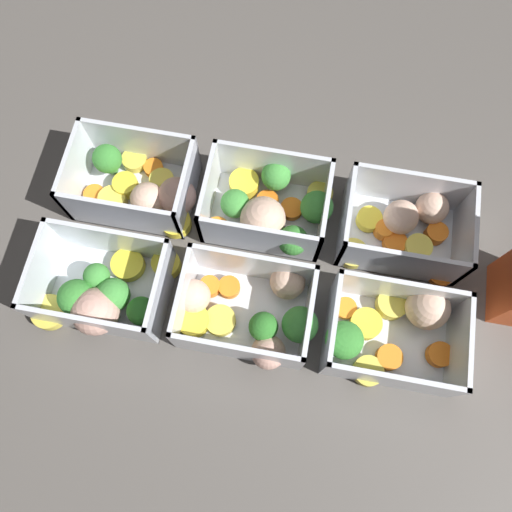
{
  "coord_description": "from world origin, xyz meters",
  "views": [
    {
      "loc": [
        0.03,
        -0.17,
        0.55
      ],
      "look_at": [
        0.0,
        0.0,
        0.02
      ],
      "focal_mm": 35.0,
      "sensor_mm": 36.0,
      "label": 1
    }
  ],
  "objects": [
    {
      "name": "ground_plane",
      "position": [
        0.0,
        0.0,
        0.0
      ],
      "size": [
        4.0,
        4.0,
        0.0
      ],
      "primitive_type": "plane",
      "color": "#56514C"
    },
    {
      "name": "container_near_left",
      "position": [
        -0.15,
        -0.07,
        0.03
      ],
      "size": [
        0.16,
        0.12,
        0.07
      ],
      "color": "silver",
      "rests_on": "ground_plane"
    },
    {
      "name": "container_near_center",
      "position": [
        0.01,
        -0.06,
        0.02
      ],
      "size": [
        0.16,
        0.12,
        0.07
      ],
      "color": "silver",
      "rests_on": "ground_plane"
    },
    {
      "name": "container_near_right",
      "position": [
        0.16,
        -0.06,
        0.03
      ],
      "size": [
        0.14,
        0.13,
        0.07
      ],
      "color": "silver",
      "rests_on": "ground_plane"
    },
    {
      "name": "container_far_left",
      "position": [
        -0.15,
        0.06,
        0.02
      ],
      "size": [
        0.15,
        0.11,
        0.07
      ],
      "color": "silver",
      "rests_on": "ground_plane"
    },
    {
      "name": "container_far_center",
      "position": [
        0.01,
        0.06,
        0.03
      ],
      "size": [
        0.15,
        0.11,
        0.07
      ],
      "color": "silver",
      "rests_on": "ground_plane"
    },
    {
      "name": "container_far_right",
      "position": [
        0.16,
        0.07,
        0.02
      ],
      "size": [
        0.14,
        0.11,
        0.07
      ],
      "color": "silver",
      "rests_on": "ground_plane"
    }
  ]
}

